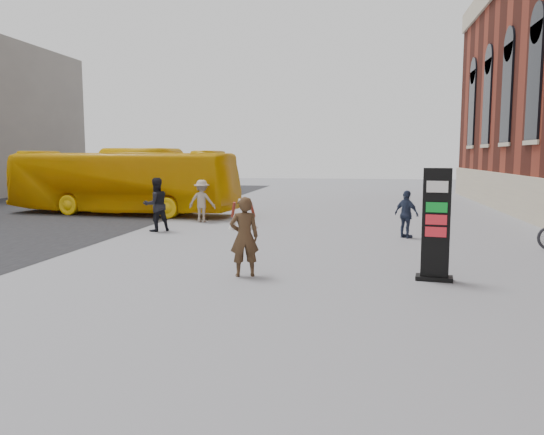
% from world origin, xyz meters
% --- Properties ---
extents(ground, '(100.00, 100.00, 0.00)m').
position_xyz_m(ground, '(0.00, 0.00, 0.00)').
color(ground, '#9E9EA3').
extents(info_pylon, '(0.81, 0.48, 2.38)m').
position_xyz_m(info_pylon, '(4.40, 0.84, 1.19)').
color(info_pylon, black).
rests_on(info_pylon, ground).
extents(woman, '(0.80, 0.76, 1.76)m').
position_xyz_m(woman, '(0.33, 0.56, 0.90)').
color(woman, '#3E2B18').
rests_on(woman, ground).
extents(bus, '(10.80, 3.65, 2.95)m').
position_xyz_m(bus, '(-7.80, 11.82, 1.47)').
color(bus, '#E4A907').
rests_on(bus, road).
extents(pedestrian_a, '(1.15, 1.14, 1.87)m').
position_xyz_m(pedestrian_a, '(-4.21, 6.83, 0.94)').
color(pedestrian_a, black).
rests_on(pedestrian_a, ground).
extents(pedestrian_b, '(1.10, 0.65, 1.68)m').
position_xyz_m(pedestrian_b, '(-3.40, 9.61, 0.84)').
color(pedestrian_b, '#A08F7D').
rests_on(pedestrian_b, ground).
extents(pedestrian_c, '(0.91, 0.89, 1.53)m').
position_xyz_m(pedestrian_c, '(4.29, 6.73, 0.77)').
color(pedestrian_c, '#29324B').
rests_on(pedestrian_c, ground).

